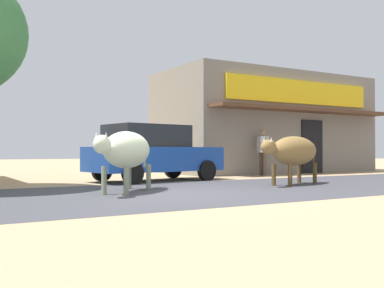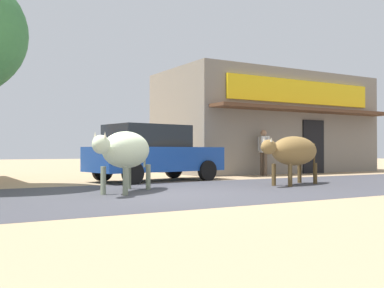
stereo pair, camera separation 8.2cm
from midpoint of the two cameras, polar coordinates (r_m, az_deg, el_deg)
name	(u,v)px [view 1 (the left image)]	position (r m, az deg, el deg)	size (l,w,h in m)	color
ground	(151,194)	(9.70, -5.28, -6.12)	(80.00, 80.00, 0.00)	tan
asphalt_road	(151,193)	(9.70, -5.28, -6.11)	(72.00, 5.45, 0.00)	#414148
storefront_right_club	(264,124)	(20.04, 8.82, 2.46)	(8.89, 5.29, 4.06)	gray
parked_hatchback_car	(152,152)	(13.57, -5.08, -1.05)	(4.17, 2.32, 1.64)	#1A469F
cow_near_brown	(127,150)	(10.01, -8.31, -0.77)	(2.22, 2.31, 1.31)	beige
cow_far_dark	(294,151)	(12.33, 12.28, -0.89)	(2.63, 1.29, 1.27)	olive
pedestrian_by_shop	(263,149)	(16.65, 8.60, -0.59)	(0.40, 0.61, 1.63)	brown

